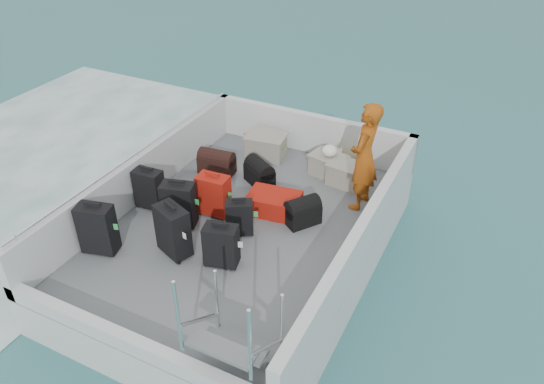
{
  "coord_description": "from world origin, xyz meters",
  "views": [
    {
      "loc": [
        3.05,
        -5.14,
        5.17
      ],
      "look_at": [
        0.24,
        0.45,
        1.0
      ],
      "focal_mm": 35.0,
      "sensor_mm": 36.0,
      "label": 1
    }
  ],
  "objects_px": {
    "suitcase_3": "(173,231)",
    "suitcase_8": "(274,203)",
    "suitcase_7": "(239,218)",
    "suitcase_0": "(98,229)",
    "suitcase_1": "(149,189)",
    "crate_0": "(266,144)",
    "crate_2": "(328,166)",
    "passenger": "(364,157)",
    "suitcase_6": "(221,246)",
    "crate_1": "(266,147)",
    "suitcase_4": "(179,205)",
    "crate_3": "(346,175)",
    "suitcase_5": "(214,195)"
  },
  "relations": [
    {
      "from": "suitcase_1",
      "to": "crate_3",
      "type": "relative_size",
      "value": 1.12
    },
    {
      "from": "crate_0",
      "to": "crate_2",
      "type": "distance_m",
      "value": 1.25
    },
    {
      "from": "suitcase_5",
      "to": "passenger",
      "type": "height_order",
      "value": "passenger"
    },
    {
      "from": "crate_0",
      "to": "crate_1",
      "type": "distance_m",
      "value": 0.13
    },
    {
      "from": "crate_0",
      "to": "crate_1",
      "type": "xyz_separation_m",
      "value": [
        0.07,
        -0.11,
        0.01
      ]
    },
    {
      "from": "suitcase_4",
      "to": "crate_1",
      "type": "height_order",
      "value": "suitcase_4"
    },
    {
      "from": "suitcase_0",
      "to": "crate_1",
      "type": "xyz_separation_m",
      "value": [
        0.8,
        3.21,
        -0.16
      ]
    },
    {
      "from": "suitcase_7",
      "to": "crate_0",
      "type": "relative_size",
      "value": 0.88
    },
    {
      "from": "suitcase_4",
      "to": "suitcase_0",
      "type": "bearing_deg",
      "value": -138.48
    },
    {
      "from": "crate_0",
      "to": "crate_2",
      "type": "xyz_separation_m",
      "value": [
        1.24,
        -0.19,
        -0.01
      ]
    },
    {
      "from": "suitcase_3",
      "to": "suitcase_7",
      "type": "distance_m",
      "value": 0.93
    },
    {
      "from": "suitcase_0",
      "to": "suitcase_6",
      "type": "relative_size",
      "value": 1.2
    },
    {
      "from": "suitcase_4",
      "to": "passenger",
      "type": "height_order",
      "value": "passenger"
    },
    {
      "from": "suitcase_7",
      "to": "suitcase_8",
      "type": "distance_m",
      "value": 0.71
    },
    {
      "from": "crate_3",
      "to": "passenger",
      "type": "relative_size",
      "value": 0.34
    },
    {
      "from": "crate_1",
      "to": "crate_3",
      "type": "relative_size",
      "value": 1.13
    },
    {
      "from": "suitcase_0",
      "to": "suitcase_7",
      "type": "relative_size",
      "value": 1.35
    },
    {
      "from": "suitcase_5",
      "to": "crate_3",
      "type": "bearing_deg",
      "value": 44.3
    },
    {
      "from": "suitcase_3",
      "to": "suitcase_8",
      "type": "xyz_separation_m",
      "value": [
        0.75,
        1.41,
        -0.21
      ]
    },
    {
      "from": "crate_1",
      "to": "passenger",
      "type": "bearing_deg",
      "value": -19.12
    },
    {
      "from": "passenger",
      "to": "suitcase_7",
      "type": "bearing_deg",
      "value": -38.41
    },
    {
      "from": "crate_1",
      "to": "passenger",
      "type": "distance_m",
      "value": 2.11
    },
    {
      "from": "suitcase_6",
      "to": "crate_0",
      "type": "relative_size",
      "value": 0.99
    },
    {
      "from": "crate_2",
      "to": "crate_1",
      "type": "bearing_deg",
      "value": 176.04
    },
    {
      "from": "crate_1",
      "to": "crate_3",
      "type": "distance_m",
      "value": 1.54
    },
    {
      "from": "crate_3",
      "to": "passenger",
      "type": "distance_m",
      "value": 0.87
    },
    {
      "from": "suitcase_7",
      "to": "crate_3",
      "type": "bearing_deg",
      "value": 34.55
    },
    {
      "from": "crate_0",
      "to": "suitcase_3",
      "type": "bearing_deg",
      "value": -86.8
    },
    {
      "from": "suitcase_0",
      "to": "passenger",
      "type": "relative_size",
      "value": 0.43
    },
    {
      "from": "suitcase_0",
      "to": "suitcase_6",
      "type": "xyz_separation_m",
      "value": [
        1.56,
        0.49,
        -0.06
      ]
    },
    {
      "from": "suitcase_6",
      "to": "suitcase_7",
      "type": "xyz_separation_m",
      "value": [
        -0.11,
        0.65,
        -0.03
      ]
    },
    {
      "from": "suitcase_5",
      "to": "suitcase_6",
      "type": "relative_size",
      "value": 1.06
    },
    {
      "from": "suitcase_6",
      "to": "suitcase_8",
      "type": "height_order",
      "value": "suitcase_6"
    },
    {
      "from": "suitcase_1",
      "to": "suitcase_4",
      "type": "height_order",
      "value": "suitcase_4"
    },
    {
      "from": "suitcase_6",
      "to": "crate_2",
      "type": "distance_m",
      "value": 2.67
    },
    {
      "from": "suitcase_7",
      "to": "crate_3",
      "type": "height_order",
      "value": "suitcase_7"
    },
    {
      "from": "suitcase_4",
      "to": "suitcase_8",
      "type": "bearing_deg",
      "value": 23.61
    },
    {
      "from": "suitcase_7",
      "to": "crate_1",
      "type": "xyz_separation_m",
      "value": [
        -0.65,
        2.07,
        -0.07
      ]
    },
    {
      "from": "suitcase_3",
      "to": "crate_1",
      "type": "height_order",
      "value": "suitcase_3"
    },
    {
      "from": "suitcase_3",
      "to": "suitcase_8",
      "type": "bearing_deg",
      "value": 83.59
    },
    {
      "from": "suitcase_0",
      "to": "suitcase_1",
      "type": "xyz_separation_m",
      "value": [
        -0.03,
        1.11,
        -0.04
      ]
    },
    {
      "from": "crate_0",
      "to": "crate_2",
      "type": "height_order",
      "value": "crate_0"
    },
    {
      "from": "suitcase_1",
      "to": "passenger",
      "type": "bearing_deg",
      "value": 24.25
    },
    {
      "from": "crate_0",
      "to": "passenger",
      "type": "xyz_separation_m",
      "value": [
        1.97,
        -0.77,
        0.64
      ]
    },
    {
      "from": "suitcase_6",
      "to": "crate_2",
      "type": "height_order",
      "value": "suitcase_6"
    },
    {
      "from": "crate_2",
      "to": "suitcase_8",
      "type": "bearing_deg",
      "value": -104.0
    },
    {
      "from": "suitcase_3",
      "to": "crate_2",
      "type": "bearing_deg",
      "value": 89.97
    },
    {
      "from": "suitcase_5",
      "to": "crate_1",
      "type": "height_order",
      "value": "suitcase_5"
    },
    {
      "from": "suitcase_0",
      "to": "suitcase_8",
      "type": "relative_size",
      "value": 0.95
    },
    {
      "from": "suitcase_8",
      "to": "crate_2",
      "type": "xyz_separation_m",
      "value": [
        0.33,
        1.31,
        0.02
      ]
    }
  ]
}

